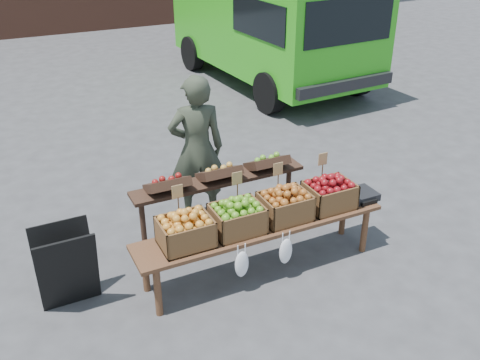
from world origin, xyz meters
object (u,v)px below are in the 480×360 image
back_table (220,200)px  crate_golden_apples (185,232)px  vendor (197,149)px  crate_red_apples (285,207)px  weighing_scale (360,195)px  display_bench (261,247)px  chalkboard_sign (67,267)px  crate_russet_pears (237,219)px  crate_green_apples (329,195)px  delivery_van (270,26)px

back_table → crate_golden_apples: (-0.68, -0.72, 0.19)m
vendor → crate_golden_apples: vendor is taller
crate_red_apples → weighing_scale: bearing=0.0°
back_table → weighing_scale: bearing=-27.3°
crate_red_apples → vendor: bearing=108.2°
back_table → display_bench: back_table is taller
chalkboard_sign → crate_red_apples: crate_red_apples is taller
vendor → weighing_scale: 1.96m
weighing_scale → crate_russet_pears: bearing=180.0°
back_table → crate_golden_apples: 1.01m
back_table → crate_green_apples: (0.97, -0.72, 0.19)m
back_table → crate_russet_pears: bearing=-100.0°
chalkboard_sign → display_bench: size_ratio=0.31×
crate_red_apples → crate_green_apples: 0.55m
delivery_van → crate_green_apples: size_ratio=10.61×
weighing_scale → back_table: bearing=152.7°
crate_golden_apples → crate_green_apples: bearing=0.0°
delivery_van → crate_red_apples: bearing=-121.1°
crate_golden_apples → weighing_scale: crate_golden_apples is taller
display_bench → crate_russet_pears: 0.51m
vendor → crate_green_apples: (0.99, -1.33, -0.20)m
crate_russet_pears → vendor: bearing=85.2°
delivery_van → back_table: size_ratio=2.53×
display_bench → crate_golden_apples: 0.93m
display_bench → back_table: bearing=101.6°
crate_golden_apples → back_table: bearing=46.8°
crate_golden_apples → crate_red_apples: same height
chalkboard_sign → crate_russet_pears: bearing=-12.6°
weighing_scale → display_bench: bearing=180.0°
chalkboard_sign → display_bench: 1.95m
chalkboard_sign → crate_green_apples: crate_green_apples is taller
chalkboard_sign → crate_red_apples: size_ratio=1.69×
delivery_van → crate_red_apples: (-3.06, -5.89, -0.48)m
crate_red_apples → weighing_scale: size_ratio=1.47×
delivery_van → weighing_scale: size_ratio=15.60×
back_table → crate_green_apples: bearing=-36.5°
vendor → chalkboard_sign: vendor is taller
vendor → crate_green_apples: vendor is taller
crate_russet_pears → crate_green_apples: bearing=0.0°
delivery_van → chalkboard_sign: bearing=-137.1°
crate_green_apples → crate_red_apples: bearing=180.0°
back_table → delivery_van: bearing=56.1°
chalkboard_sign → back_table: back_table is taller
delivery_van → crate_russet_pears: delivery_van is taller
crate_green_apples → weighing_scale: crate_green_apples is taller
display_bench → crate_green_apples: 0.93m
vendor → back_table: (0.02, -0.61, -0.39)m
crate_russet_pears → weighing_scale: (1.52, 0.00, -0.10)m
back_table → weighing_scale: back_table is taller
display_bench → crate_red_apples: (0.28, 0.00, 0.42)m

